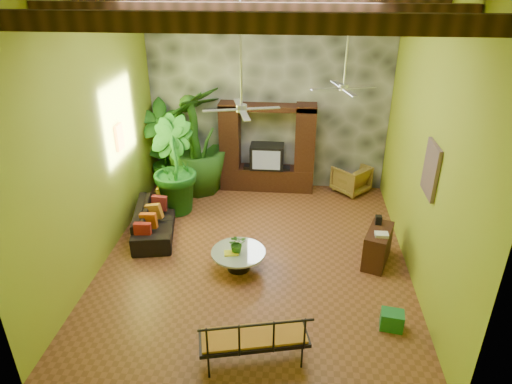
# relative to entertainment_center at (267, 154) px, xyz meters

# --- Properties ---
(ground) EXTENTS (7.00, 7.00, 0.00)m
(ground) POSITION_rel_entertainment_center_xyz_m (0.00, -3.14, -0.97)
(ground) COLOR brown
(ground) RESTS_ON ground
(back_wall) EXTENTS (6.00, 0.02, 5.00)m
(back_wall) POSITION_rel_entertainment_center_xyz_m (0.00, 0.36, 1.53)
(back_wall) COLOR #9EAB26
(back_wall) RESTS_ON ground
(left_wall) EXTENTS (0.02, 7.00, 5.00)m
(left_wall) POSITION_rel_entertainment_center_xyz_m (-3.00, -3.14, 1.53)
(left_wall) COLOR #9EAB26
(left_wall) RESTS_ON ground
(right_wall) EXTENTS (0.02, 7.00, 5.00)m
(right_wall) POSITION_rel_entertainment_center_xyz_m (3.00, -3.14, 1.53)
(right_wall) COLOR #9EAB26
(right_wall) RESTS_ON ground
(stone_accent_wall) EXTENTS (5.98, 0.10, 4.98)m
(stone_accent_wall) POSITION_rel_entertainment_center_xyz_m (0.00, 0.30, 1.53)
(stone_accent_wall) COLOR #383C40
(stone_accent_wall) RESTS_ON ground
(ceiling_beams) EXTENTS (5.95, 5.36, 0.22)m
(ceiling_beams) POSITION_rel_entertainment_center_xyz_m (0.00, -3.14, 3.81)
(ceiling_beams) COLOR #3E2113
(ceiling_beams) RESTS_ON ceiling
(entertainment_center) EXTENTS (2.40, 0.55, 2.30)m
(entertainment_center) POSITION_rel_entertainment_center_xyz_m (0.00, 0.00, 0.00)
(entertainment_center) COLOR black
(entertainment_center) RESTS_ON ground
(ceiling_fan_front) EXTENTS (1.28, 1.28, 1.86)m
(ceiling_fan_front) POSITION_rel_entertainment_center_xyz_m (-0.20, -3.54, 2.44)
(ceiling_fan_front) COLOR silver
(ceiling_fan_front) RESTS_ON ceiling
(ceiling_fan_back) EXTENTS (1.28, 1.28, 1.86)m
(ceiling_fan_back) POSITION_rel_entertainment_center_xyz_m (1.60, -1.94, 2.44)
(ceiling_fan_back) COLOR silver
(ceiling_fan_back) RESTS_ON ceiling
(wall_art_mask) EXTENTS (0.06, 0.32, 0.55)m
(wall_art_mask) POSITION_rel_entertainment_center_xyz_m (-2.96, -2.14, 1.13)
(wall_art_mask) COLOR yellow
(wall_art_mask) RESTS_ON left_wall
(wall_art_painting) EXTENTS (0.06, 0.70, 0.90)m
(wall_art_painting) POSITION_rel_entertainment_center_xyz_m (2.96, -3.74, 1.33)
(wall_art_painting) COLOR navy
(wall_art_painting) RESTS_ON right_wall
(sofa) EXTENTS (1.20, 2.19, 0.61)m
(sofa) POSITION_rel_entertainment_center_xyz_m (-2.30, -2.40, -0.66)
(sofa) COLOR black
(sofa) RESTS_ON ground
(wicker_armchair) EXTENTS (1.11, 1.11, 0.73)m
(wicker_armchair) POSITION_rel_entertainment_center_xyz_m (2.18, 0.01, -0.60)
(wicker_armchair) COLOR brown
(wicker_armchair) RESTS_ON ground
(tall_plant_a) EXTENTS (1.46, 1.24, 2.35)m
(tall_plant_a) POSITION_rel_entertainment_center_xyz_m (-2.65, -0.21, 0.21)
(tall_plant_a) COLOR #1D5616
(tall_plant_a) RESTS_ON ground
(tall_plant_b) EXTENTS (1.58, 1.60, 2.27)m
(tall_plant_b) POSITION_rel_entertainment_center_xyz_m (-2.12, -1.35, 0.17)
(tall_plant_b) COLOR #195F1E
(tall_plant_b) RESTS_ON ground
(tall_plant_c) EXTENTS (2.09, 2.09, 2.72)m
(tall_plant_c) POSITION_rel_entertainment_center_xyz_m (-1.77, -0.22, 0.40)
(tall_plant_c) COLOR #255716
(tall_plant_c) RESTS_ON ground
(coffee_table) EXTENTS (1.05, 1.05, 0.40)m
(coffee_table) POSITION_rel_entertainment_center_xyz_m (-0.30, -3.61, -0.71)
(coffee_table) COLOR black
(coffee_table) RESTS_ON ground
(centerpiece_plant) EXTENTS (0.42, 0.39, 0.37)m
(centerpiece_plant) POSITION_rel_entertainment_center_xyz_m (-0.32, -3.63, -0.38)
(centerpiece_plant) COLOR #2B6019
(centerpiece_plant) RESTS_ON coffee_table
(yellow_tray) EXTENTS (0.30, 0.24, 0.03)m
(yellow_tray) POSITION_rel_entertainment_center_xyz_m (-0.42, -3.70, -0.55)
(yellow_tray) COLOR gold
(yellow_tray) RESTS_ON coffee_table
(iron_bench) EXTENTS (1.68, 0.93, 0.57)m
(iron_bench) POSITION_rel_entertainment_center_xyz_m (0.23, -5.97, -0.43)
(iron_bench) COLOR black
(iron_bench) RESTS_ON ground
(side_console) EXTENTS (0.69, 1.00, 0.73)m
(side_console) POSITION_rel_entertainment_center_xyz_m (2.41, -3.13, -0.60)
(side_console) COLOR #392212
(side_console) RESTS_ON ground
(green_bin) EXTENTS (0.40, 0.32, 0.32)m
(green_bin) POSITION_rel_entertainment_center_xyz_m (2.39, -4.99, -0.81)
(green_bin) COLOR #1D6F30
(green_bin) RESTS_ON ground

